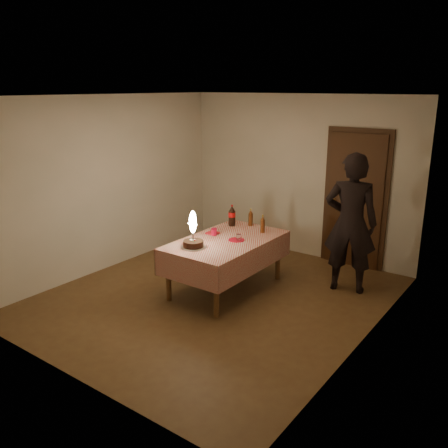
# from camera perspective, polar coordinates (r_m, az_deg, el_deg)

# --- Properties ---
(ground) EXTENTS (4.00, 4.50, 0.01)m
(ground) POSITION_cam_1_polar(r_m,az_deg,el_deg) (6.40, -1.12, -8.78)
(ground) COLOR brown
(ground) RESTS_ON ground
(room_shell) EXTENTS (4.04, 4.54, 2.62)m
(room_shell) POSITION_cam_1_polar(r_m,az_deg,el_deg) (5.93, -0.51, 6.02)
(room_shell) COLOR beige
(room_shell) RESTS_ON ground
(dining_table) EXTENTS (1.02, 1.72, 0.72)m
(dining_table) POSITION_cam_1_polar(r_m,az_deg,el_deg) (6.42, 0.26, -2.69)
(dining_table) COLOR brown
(dining_table) RESTS_ON ground
(birthday_cake) EXTENTS (0.33, 0.33, 0.48)m
(birthday_cake) POSITION_cam_1_polar(r_m,az_deg,el_deg) (6.07, -3.74, -1.67)
(birthday_cake) COLOR white
(birthday_cake) RESTS_ON dining_table
(red_plate) EXTENTS (0.22, 0.22, 0.01)m
(red_plate) POSITION_cam_1_polar(r_m,az_deg,el_deg) (6.35, 1.51, -1.93)
(red_plate) COLOR red
(red_plate) RESTS_ON dining_table
(red_cup) EXTENTS (0.08, 0.08, 0.10)m
(red_cup) POSITION_cam_1_polar(r_m,az_deg,el_deg) (6.55, -1.21, -0.94)
(red_cup) COLOR #B40C29
(red_cup) RESTS_ON dining_table
(clear_cup) EXTENTS (0.07, 0.07, 0.09)m
(clear_cup) POSITION_cam_1_polar(r_m,az_deg,el_deg) (6.32, 1.80, -1.63)
(clear_cup) COLOR silver
(clear_cup) RESTS_ON dining_table
(napkin_stack) EXTENTS (0.15, 0.15, 0.02)m
(napkin_stack) POSITION_cam_1_polar(r_m,az_deg,el_deg) (6.63, -1.38, -1.09)
(napkin_stack) COLOR red
(napkin_stack) RESTS_ON dining_table
(cola_bottle) EXTENTS (0.10, 0.10, 0.32)m
(cola_bottle) POSITION_cam_1_polar(r_m,az_deg,el_deg) (6.97, 0.96, 1.01)
(cola_bottle) COLOR black
(cola_bottle) RESTS_ON dining_table
(amber_bottle_left) EXTENTS (0.06, 0.06, 0.25)m
(amber_bottle_left) POSITION_cam_1_polar(r_m,az_deg,el_deg) (7.00, 3.22, 0.75)
(amber_bottle_left) COLOR #5B2B0F
(amber_bottle_left) RESTS_ON dining_table
(amber_bottle_right) EXTENTS (0.06, 0.06, 0.25)m
(amber_bottle_right) POSITION_cam_1_polar(r_m,az_deg,el_deg) (6.68, 4.67, -0.04)
(amber_bottle_right) COLOR #5B2B0F
(amber_bottle_right) RESTS_ON dining_table
(photographer) EXTENTS (0.79, 0.63, 1.90)m
(photographer) POSITION_cam_1_polar(r_m,az_deg,el_deg) (6.53, 14.98, 0.10)
(photographer) COLOR black
(photographer) RESTS_ON ground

